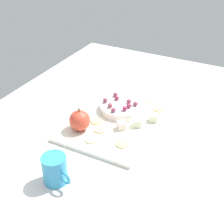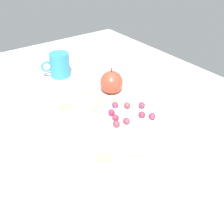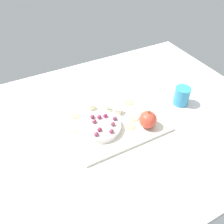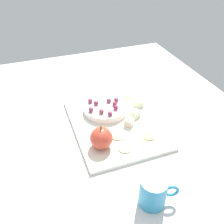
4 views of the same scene
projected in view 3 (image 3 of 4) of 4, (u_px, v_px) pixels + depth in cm
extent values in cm
cube|color=silver|center=(115.00, 123.00, 99.21)|extent=(132.81, 99.41, 3.01)
cube|color=silver|center=(115.00, 123.00, 96.25)|extent=(38.36, 28.94, 1.29)
cylinder|color=white|center=(101.00, 127.00, 91.86)|extent=(16.13, 16.13, 2.54)
sphere|color=#D64530|center=(148.00, 120.00, 91.56)|extent=(7.07, 7.07, 7.07)
cylinder|color=brown|center=(149.00, 112.00, 88.78)|extent=(0.50, 0.50, 1.20)
cube|color=#ECF3CA|center=(106.00, 108.00, 100.16)|extent=(3.63, 3.63, 2.68)
cube|color=#F9E4D0|center=(118.00, 111.00, 98.76)|extent=(3.79, 3.79, 2.68)
cube|color=#EDECC3|center=(91.00, 106.00, 100.80)|extent=(3.24, 3.24, 2.68)
cylinder|color=#DAC67B|center=(129.00, 102.00, 104.74)|extent=(4.11, 4.11, 0.40)
cylinder|color=#E3B685|center=(133.00, 118.00, 97.00)|extent=(4.11, 4.11, 0.40)
cylinder|color=beige|center=(146.00, 113.00, 99.25)|extent=(4.11, 4.11, 0.40)
cylinder|color=#DFC27E|center=(130.00, 126.00, 93.51)|extent=(4.11, 4.11, 0.40)
cylinder|color=#DBBE7E|center=(75.00, 115.00, 98.22)|extent=(4.11, 4.11, 0.40)
cylinder|color=#D3C588|center=(74.00, 128.00, 92.60)|extent=(4.11, 4.11, 0.40)
ellipsoid|color=#84394B|center=(92.00, 117.00, 93.14)|extent=(1.90, 1.71, 1.60)
ellipsoid|color=#8A3B4C|center=(94.00, 121.00, 91.14)|extent=(1.90, 1.71, 1.64)
ellipsoid|color=#893F4B|center=(113.00, 124.00, 89.97)|extent=(1.90, 1.71, 1.69)
ellipsoid|color=#8F2E46|center=(99.00, 117.00, 92.97)|extent=(1.90, 1.71, 1.62)
ellipsoid|color=#833853|center=(111.00, 131.00, 87.04)|extent=(1.90, 1.71, 1.80)
ellipsoid|color=#893756|center=(96.00, 134.00, 86.03)|extent=(1.90, 1.71, 1.69)
ellipsoid|color=#93274F|center=(105.00, 116.00, 93.42)|extent=(1.90, 1.71, 1.75)
ellipsoid|color=#8C2D49|center=(100.00, 129.00, 87.85)|extent=(1.90, 1.71, 1.64)
ellipsoid|color=#833757|center=(115.00, 118.00, 92.35)|extent=(1.90, 1.71, 1.60)
cylinder|color=#3291BE|center=(182.00, 96.00, 103.70)|extent=(6.85, 6.85, 8.44)
torus|color=#3291BE|center=(178.00, 90.00, 107.07)|extent=(1.96, 4.06, 4.00)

